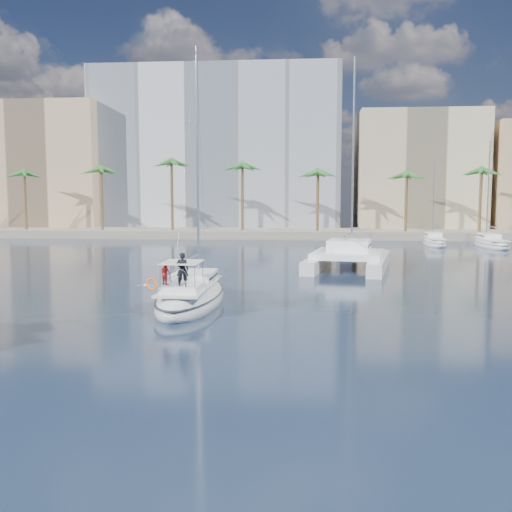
{
  "coord_description": "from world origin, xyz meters",
  "views": [
    {
      "loc": [
        3.05,
        -28.22,
        6.24
      ],
      "look_at": [
        0.57,
        1.5,
        3.14
      ],
      "focal_mm": 40.0,
      "sensor_mm": 36.0,
      "label": 1
    }
  ],
  "objects": [
    {
      "name": "ground",
      "position": [
        0.0,
        0.0,
        0.0
      ],
      "size": [
        160.0,
        160.0,
        0.0
      ],
      "primitive_type": "plane",
      "color": "black",
      "rests_on": "ground"
    },
    {
      "name": "quay",
      "position": [
        0.0,
        61.0,
        0.6
      ],
      "size": [
        120.0,
        14.0,
        1.2
      ],
      "primitive_type": "cube",
      "color": "gray",
      "rests_on": "ground"
    },
    {
      "name": "building_modern",
      "position": [
        -12.0,
        73.0,
        14.0
      ],
      "size": [
        42.0,
        16.0,
        28.0
      ],
      "primitive_type": "cube",
      "color": "silver",
      "rests_on": "ground"
    },
    {
      "name": "building_tan_left",
      "position": [
        -42.0,
        69.0,
        11.0
      ],
      "size": [
        22.0,
        14.0,
        22.0
      ],
      "primitive_type": "cube",
      "color": "tan",
      "rests_on": "ground"
    },
    {
      "name": "building_beige",
      "position": [
        22.0,
        70.0,
        10.0
      ],
      "size": [
        20.0,
        14.0,
        20.0
      ],
      "primitive_type": "cube",
      "color": "#C5B78D",
      "rests_on": "ground"
    },
    {
      "name": "palm_left",
      "position": [
        -34.0,
        57.0,
        10.28
      ],
      "size": [
        3.6,
        3.6,
        12.3
      ],
      "color": "brown",
      "rests_on": "ground"
    },
    {
      "name": "palm_centre",
      "position": [
        0.0,
        57.0,
        10.28
      ],
      "size": [
        3.6,
        3.6,
        12.3
      ],
      "color": "brown",
      "rests_on": "ground"
    },
    {
      "name": "main_sloop",
      "position": [
        -3.38,
        3.89,
        0.51
      ],
      "size": [
        3.51,
        10.73,
        15.89
      ],
      "rotation": [
        0.0,
        0.0,
        -0.01
      ],
      "color": "silver",
      "rests_on": "ground"
    },
    {
      "name": "catamaran",
      "position": [
        7.04,
        21.76,
        1.16
      ],
      "size": [
        8.67,
        13.72,
        18.5
      ],
      "rotation": [
        0.0,
        0.0,
        -0.19
      ],
      "color": "silver",
      "rests_on": "ground"
    },
    {
      "name": "seagull",
      "position": [
        -6.11,
        3.99,
        1.1
      ],
      "size": [
        1.02,
        0.44,
        0.19
      ],
      "color": "silver",
      "rests_on": "ground"
    },
    {
      "name": "moored_yacht_a",
      "position": [
        20.0,
        47.0,
        0.0
      ],
      "size": [
        3.37,
        9.52,
        11.9
      ],
      "primitive_type": null,
      "rotation": [
        0.0,
        0.0,
        -0.07
      ],
      "color": "silver",
      "rests_on": "ground"
    },
    {
      "name": "moored_yacht_b",
      "position": [
        26.5,
        45.0,
        0.0
      ],
      "size": [
        3.32,
        10.83,
        13.72
      ],
      "primitive_type": null,
      "rotation": [
        0.0,
        0.0,
        -0.02
      ],
      "color": "silver",
      "rests_on": "ground"
    }
  ]
}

